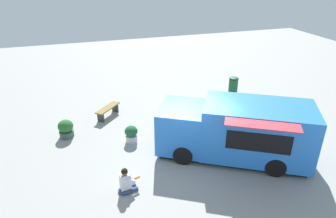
% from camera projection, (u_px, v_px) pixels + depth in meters
% --- Properties ---
extents(ground_plane, '(40.00, 40.00, 0.00)m').
position_uv_depth(ground_plane, '(191.00, 153.00, 11.95)').
color(ground_plane, '#989893').
extents(food_truck, '(4.71, 5.87, 2.22)m').
position_uv_depth(food_truck, '(236.00, 131.00, 11.33)').
color(food_truck, blue).
rests_on(food_truck, ground_plane).
extents(person_customer, '(0.52, 0.80, 0.91)m').
position_uv_depth(person_customer, '(126.00, 182.00, 9.81)').
color(person_customer, navy).
rests_on(person_customer, ground_plane).
extents(planter_flowering_near, '(0.64, 0.64, 0.78)m').
position_uv_depth(planter_flowering_near, '(66.00, 129.00, 12.91)').
color(planter_flowering_near, '#41584B').
rests_on(planter_flowering_near, ground_plane).
extents(planter_flowering_far, '(0.49, 0.49, 0.72)m').
position_uv_depth(planter_flowering_far, '(241.00, 104.00, 15.18)').
color(planter_flowering_far, gray).
rests_on(planter_flowering_far, ground_plane).
extents(planter_flowering_side, '(0.54, 0.54, 0.71)m').
position_uv_depth(planter_flowering_side, '(131.00, 134.00, 12.57)').
color(planter_flowering_side, silver).
rests_on(planter_flowering_side, ground_plane).
extents(plaza_bench, '(1.35, 1.30, 0.50)m').
position_uv_depth(plaza_bench, '(108.00, 110.00, 14.61)').
color(plaza_bench, olive).
rests_on(plaza_bench, ground_plane).
extents(trash_bin, '(0.51, 0.51, 1.03)m').
position_uv_depth(trash_bin, '(233.00, 86.00, 17.01)').
color(trash_bin, '#1C5327').
rests_on(trash_bin, ground_plane).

